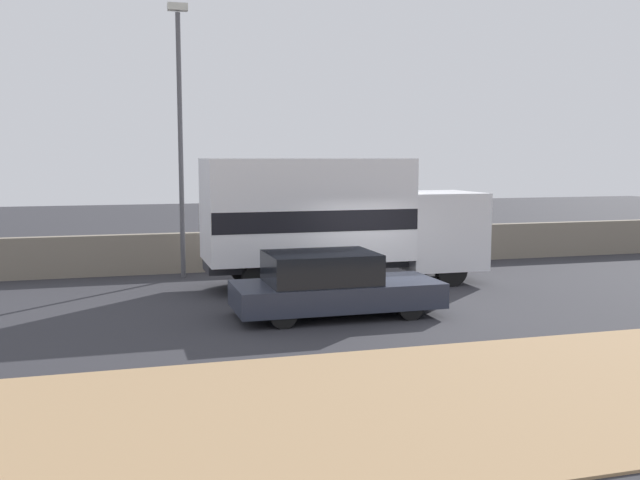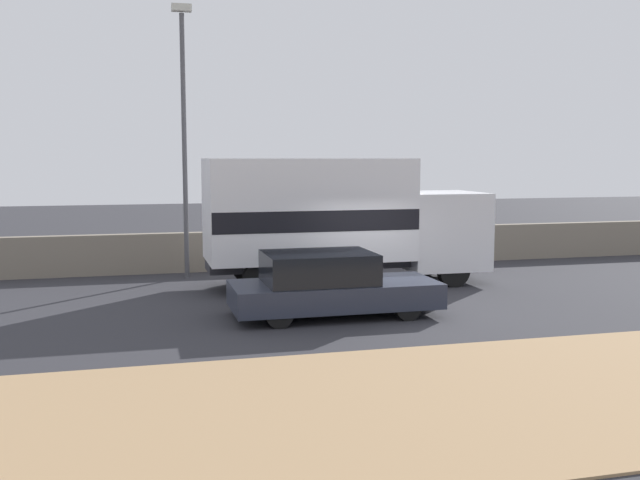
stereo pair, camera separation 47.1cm
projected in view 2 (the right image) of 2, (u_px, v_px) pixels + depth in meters
ground_plane at (384, 307)px, 16.87m from camera, size 80.00×80.00×0.00m
dirt_shoulder_foreground at (529, 392)px, 10.65m from camera, size 60.00×5.53×0.04m
stone_wall_backdrop at (317, 248)px, 22.96m from camera, size 60.00×0.35×1.22m
street_lamp at (184, 124)px, 20.52m from camera, size 0.56×0.28×7.83m
box_truck at (335, 217)px, 19.43m from camera, size 7.70×2.46×3.49m
car_hatchback at (329, 285)px, 15.77m from camera, size 4.58×1.88×1.44m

